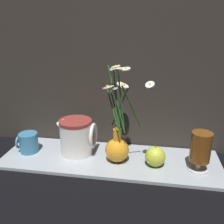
{
  "coord_description": "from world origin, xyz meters",
  "views": [
    {
      "loc": [
        0.15,
        -0.85,
        0.51
      ],
      "look_at": [
        0.01,
        0.0,
        0.21
      ],
      "focal_mm": 40.0,
      "sensor_mm": 36.0,
      "label": 1
    }
  ],
  "objects_px": {
    "vase_with_flowers": "(117,144)",
    "ceramic_pitcher": "(77,135)",
    "yellow_mug": "(28,142)",
    "orange_fruit": "(155,156)",
    "tea_glass": "(201,148)"
  },
  "relations": [
    {
      "from": "vase_with_flowers",
      "to": "ceramic_pitcher",
      "type": "xyz_separation_m",
      "value": [
        -0.17,
        0.04,
        0.0
      ]
    },
    {
      "from": "yellow_mug",
      "to": "orange_fruit",
      "type": "bearing_deg",
      "value": -2.9
    },
    {
      "from": "yellow_mug",
      "to": "ceramic_pitcher",
      "type": "relative_size",
      "value": 0.55
    },
    {
      "from": "yellow_mug",
      "to": "orange_fruit",
      "type": "height_order",
      "value": "orange_fruit"
    },
    {
      "from": "vase_with_flowers",
      "to": "orange_fruit",
      "type": "bearing_deg",
      "value": -3.7
    },
    {
      "from": "yellow_mug",
      "to": "tea_glass",
      "type": "relative_size",
      "value": 0.58
    },
    {
      "from": "orange_fruit",
      "to": "ceramic_pitcher",
      "type": "bearing_deg",
      "value": 171.59
    },
    {
      "from": "orange_fruit",
      "to": "yellow_mug",
      "type": "bearing_deg",
      "value": 177.1
    },
    {
      "from": "vase_with_flowers",
      "to": "tea_glass",
      "type": "height_order",
      "value": "vase_with_flowers"
    },
    {
      "from": "yellow_mug",
      "to": "orange_fruit",
      "type": "distance_m",
      "value": 0.52
    },
    {
      "from": "tea_glass",
      "to": "orange_fruit",
      "type": "relative_size",
      "value": 1.78
    },
    {
      "from": "ceramic_pitcher",
      "to": "orange_fruit",
      "type": "relative_size",
      "value": 1.87
    },
    {
      "from": "ceramic_pitcher",
      "to": "orange_fruit",
      "type": "bearing_deg",
      "value": -8.41
    },
    {
      "from": "vase_with_flowers",
      "to": "yellow_mug",
      "type": "relative_size",
      "value": 4.45
    },
    {
      "from": "tea_glass",
      "to": "orange_fruit",
      "type": "xyz_separation_m",
      "value": [
        -0.15,
        0.01,
        -0.05
      ]
    }
  ]
}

